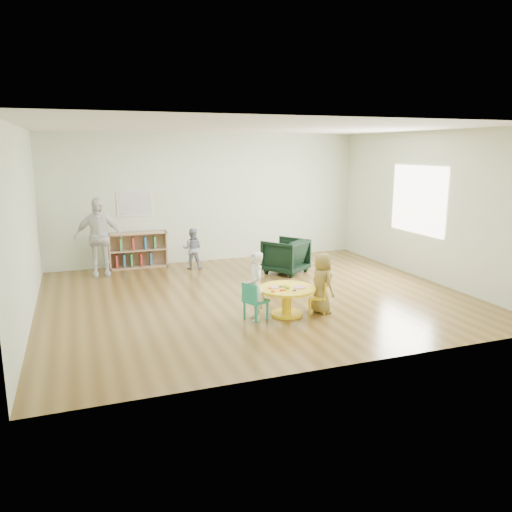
# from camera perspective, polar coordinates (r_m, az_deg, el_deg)

# --- Properties ---
(room) EXTENTS (7.10, 7.00, 2.80)m
(room) POSITION_cam_1_polar(r_m,az_deg,el_deg) (8.24, -0.09, 8.14)
(room) COLOR brown
(room) RESTS_ON ground
(activity_table) EXTENTS (0.86, 0.86, 0.47)m
(activity_table) POSITION_cam_1_polar(r_m,az_deg,el_deg) (7.55, 3.56, -4.58)
(activity_table) COLOR yellow
(activity_table) RESTS_ON ground
(kid_chair_left) EXTENTS (0.40, 0.40, 0.56)m
(kid_chair_left) POSITION_cam_1_polar(r_m,az_deg,el_deg) (7.34, -0.25, -5.04)
(kid_chair_left) COLOR #1B9678
(kid_chair_left) RESTS_ON ground
(kid_chair_right) EXTENTS (0.35, 0.35, 0.50)m
(kid_chair_right) POSITION_cam_1_polar(r_m,az_deg,el_deg) (7.71, 7.26, -4.53)
(kid_chair_right) COLOR yellow
(kid_chair_right) RESTS_ON ground
(bookshelf) EXTENTS (1.20, 0.30, 0.75)m
(bookshelf) POSITION_cam_1_polar(r_m,az_deg,el_deg) (10.85, -13.41, 0.65)
(bookshelf) COLOR tan
(bookshelf) RESTS_ON ground
(alphabet_poster) EXTENTS (0.74, 0.01, 0.54)m
(alphabet_poster) POSITION_cam_1_polar(r_m,az_deg,el_deg) (10.83, -13.68, 5.89)
(alphabet_poster) COLOR white
(alphabet_poster) RESTS_ON ground
(armchair) EXTENTS (1.05, 1.06, 0.70)m
(armchair) POSITION_cam_1_polar(r_m,az_deg,el_deg) (10.08, 3.40, -0.00)
(armchair) COLOR black
(armchair) RESTS_ON ground
(child_left) EXTENTS (0.28, 0.39, 1.02)m
(child_left) POSITION_cam_1_polar(r_m,az_deg,el_deg) (7.27, -0.04, -3.48)
(child_left) COLOR white
(child_left) RESTS_ON ground
(child_right) EXTENTS (0.38, 0.50, 0.94)m
(child_right) POSITION_cam_1_polar(r_m,az_deg,el_deg) (7.66, 7.53, -3.10)
(child_right) COLOR gold
(child_right) RESTS_ON ground
(toddler) EXTENTS (0.51, 0.46, 0.86)m
(toddler) POSITION_cam_1_polar(r_m,az_deg,el_deg) (10.47, -7.27, 0.83)
(toddler) COLOR #1B2844
(toddler) RESTS_ON ground
(adult_caretaker) EXTENTS (0.91, 0.39, 1.55)m
(adult_caretaker) POSITION_cam_1_polar(r_m,az_deg,el_deg) (10.26, -17.57, 2.08)
(adult_caretaker) COLOR white
(adult_caretaker) RESTS_ON ground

